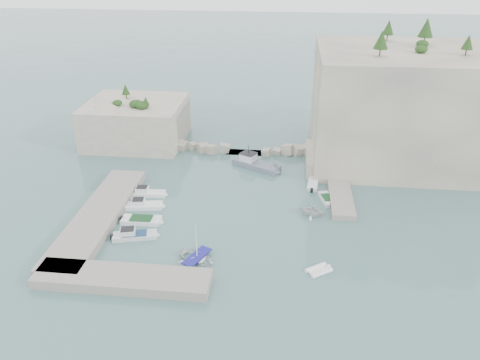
# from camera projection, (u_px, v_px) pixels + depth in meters

# --- Properties ---
(ground) EXTENTS (400.00, 400.00, 0.00)m
(ground) POSITION_uv_depth(u_px,v_px,m) (235.00, 223.00, 57.78)
(ground) COLOR slate
(ground) RESTS_ON ground
(cliff_east) EXTENTS (26.00, 22.00, 17.00)m
(cliff_east) POSITION_uv_depth(u_px,v_px,m) (400.00, 106.00, 72.10)
(cliff_east) COLOR beige
(cliff_east) RESTS_ON ground
(cliff_terrace) EXTENTS (8.00, 10.00, 2.50)m
(cliff_terrace) POSITION_uv_depth(u_px,v_px,m) (332.00, 159.00, 71.91)
(cliff_terrace) COLOR beige
(cliff_terrace) RESTS_ON ground
(outcrop_west) EXTENTS (16.00, 14.00, 7.00)m
(outcrop_west) POSITION_uv_depth(u_px,v_px,m) (136.00, 122.00, 80.27)
(outcrop_west) COLOR beige
(outcrop_west) RESTS_ON ground
(quay_west) EXTENTS (5.00, 24.00, 1.10)m
(quay_west) POSITION_uv_depth(u_px,v_px,m) (99.00, 216.00, 58.27)
(quay_west) COLOR #9E9689
(quay_west) RESTS_ON ground
(quay_south) EXTENTS (18.00, 4.00, 1.10)m
(quay_south) POSITION_uv_depth(u_px,v_px,m) (122.00, 279.00, 47.41)
(quay_south) COLOR #9E9689
(quay_south) RESTS_ON ground
(ledge_east) EXTENTS (3.00, 16.00, 0.80)m
(ledge_east) POSITION_uv_depth(u_px,v_px,m) (339.00, 188.00, 65.16)
(ledge_east) COLOR #9E9689
(ledge_east) RESTS_ON ground
(breakwater) EXTENTS (28.00, 3.00, 1.40)m
(breakwater) POSITION_uv_depth(u_px,v_px,m) (244.00, 148.00, 77.05)
(breakwater) COLOR beige
(breakwater) RESTS_ON ground
(motorboat_a) EXTENTS (5.35, 1.84, 1.40)m
(motorboat_a) POSITION_uv_depth(u_px,v_px,m) (148.00, 195.00, 64.22)
(motorboat_a) COLOR white
(motorboat_a) RESTS_ON ground
(motorboat_b) EXTENTS (5.45, 2.56, 1.40)m
(motorboat_b) POSITION_uv_depth(u_px,v_px,m) (144.00, 208.00, 61.22)
(motorboat_b) COLOR white
(motorboat_b) RESTS_ON ground
(motorboat_d) EXTENTS (5.83, 2.95, 1.40)m
(motorboat_d) POSITION_uv_depth(u_px,v_px,m) (135.00, 238.00, 54.98)
(motorboat_d) COLOR silver
(motorboat_d) RESTS_ON ground
(motorboat_c) EXTENTS (5.37, 2.06, 0.70)m
(motorboat_c) POSITION_uv_depth(u_px,v_px,m) (142.00, 222.00, 58.05)
(motorboat_c) COLOR white
(motorboat_c) RESTS_ON ground
(rowboat) EXTENTS (5.15, 4.57, 0.88)m
(rowboat) POSITION_uv_depth(u_px,v_px,m) (197.00, 260.00, 51.12)
(rowboat) COLOR white
(rowboat) RESTS_ON ground
(inflatable_dinghy) EXTENTS (3.12, 2.76, 0.44)m
(inflatable_dinghy) POSITION_uv_depth(u_px,v_px,m) (319.00, 272.00, 49.30)
(inflatable_dinghy) COLOR white
(inflatable_dinghy) RESTS_ON ground
(tender_east_a) EXTENTS (3.89, 3.58, 1.72)m
(tender_east_a) POSITION_uv_depth(u_px,v_px,m) (311.00, 215.00, 59.51)
(tender_east_a) COLOR silver
(tender_east_a) RESTS_ON ground
(tender_east_b) EXTENTS (2.42, 4.34, 0.70)m
(tender_east_b) POSITION_uv_depth(u_px,v_px,m) (327.00, 201.00, 62.78)
(tender_east_b) COLOR white
(tender_east_b) RESTS_ON ground
(tender_east_c) EXTENTS (1.83, 4.45, 0.70)m
(tender_east_c) POSITION_uv_depth(u_px,v_px,m) (313.00, 186.00, 66.74)
(tender_east_c) COLOR white
(tender_east_c) RESTS_ON ground
(tender_east_d) EXTENTS (4.24, 2.39, 1.54)m
(tender_east_d) POSITION_uv_depth(u_px,v_px,m) (320.00, 177.00, 69.26)
(tender_east_d) COLOR silver
(tender_east_d) RESTS_ON ground
(work_boat) EXTENTS (8.43, 6.13, 2.20)m
(work_boat) POSITION_uv_depth(u_px,v_px,m) (256.00, 168.00, 72.15)
(work_boat) COLOR slate
(work_boat) RESTS_ON ground
(rowboat_mast) EXTENTS (0.10, 0.10, 4.20)m
(rowboat_mast) POSITION_uv_depth(u_px,v_px,m) (196.00, 241.00, 49.97)
(rowboat_mast) COLOR white
(rowboat_mast) RESTS_ON rowboat
(vegetation) EXTENTS (53.48, 13.88, 13.40)m
(vegetation) POSITION_uv_depth(u_px,v_px,m) (372.00, 41.00, 69.57)
(vegetation) COLOR #1E4219
(vegetation) RESTS_ON ground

